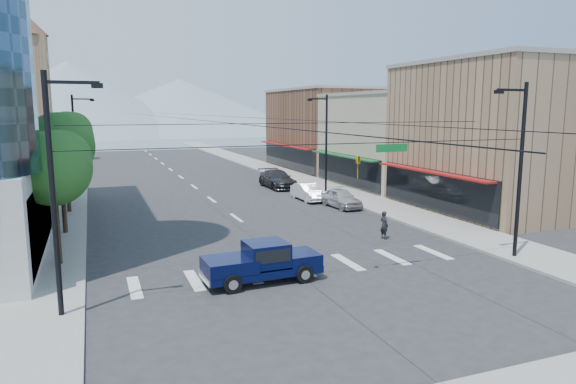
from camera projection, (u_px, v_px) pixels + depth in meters
name	position (u px, v px, depth m)	size (l,w,h in m)	color
ground	(317.00, 277.00, 23.76)	(160.00, 160.00, 0.00)	#28282B
sidewalk_left	(68.00, 179.00, 56.37)	(4.00, 120.00, 0.15)	gray
sidewalk_right	(274.00, 170.00, 64.86)	(4.00, 120.00, 0.15)	gray
shop_near	(502.00, 138.00, 39.18)	(12.00, 14.00, 11.00)	#8C6B4C
shop_mid	(400.00, 141.00, 52.24)	(12.00, 14.00, 9.00)	tan
shop_far	(331.00, 130.00, 66.91)	(12.00, 18.00, 10.00)	brown
clock_tower	(35.00, 88.00, 73.38)	(4.80, 4.80, 20.40)	#8C6B4C
mountain_left	(69.00, 98.00, 154.96)	(80.00, 80.00, 22.00)	gray
mountain_right	(180.00, 106.00, 176.88)	(90.00, 90.00, 18.00)	gray
tree_near	(56.00, 166.00, 24.67)	(3.65, 3.64, 6.71)	black
tree_midnear	(62.00, 144.00, 31.03)	(4.09, 4.09, 7.52)	black
tree_midfar	(67.00, 146.00, 37.57)	(3.65, 3.64, 6.71)	black
tree_far	(70.00, 134.00, 43.93)	(4.09, 4.09, 7.52)	black
signal_rig	(331.00, 180.00, 22.17)	(21.80, 0.20, 9.00)	black
lamp_pole_nw	(76.00, 140.00, 46.85)	(2.00, 0.25, 9.00)	black
lamp_pole_ne	(325.00, 139.00, 47.03)	(2.00, 0.25, 9.00)	black
pickup_truck	(262.00, 261.00, 22.94)	(5.43, 2.26, 1.81)	#070D38
pedestrian	(384.00, 225.00, 30.59)	(0.62, 0.40, 1.69)	black
parked_car_near	(341.00, 198.00, 40.45)	(1.76, 4.38, 1.49)	#B6B5BB
parked_car_mid	(308.00, 192.00, 43.63)	(1.53, 4.40, 1.45)	white
parked_car_far	(277.00, 179.00, 50.70)	(2.41, 5.94, 1.72)	#28282A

